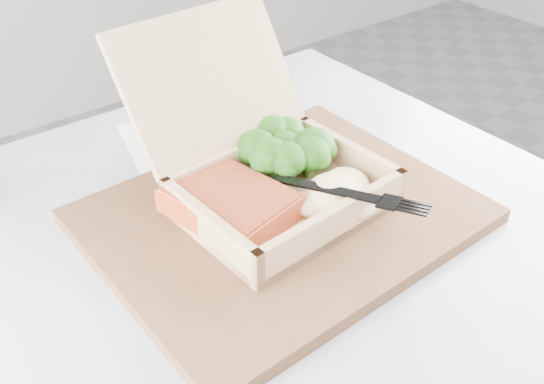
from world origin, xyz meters
TOP-DOWN VIEW (x-y plane):
  - cafe_table at (-0.69, 0.24)m, footprint 0.78×0.78m
  - serving_tray at (-0.64, 0.28)m, footprint 0.40×0.32m
  - takeout_container at (-0.64, 0.32)m, footprint 0.22×0.27m
  - salmon_fillet at (-0.69, 0.29)m, footprint 0.12×0.14m
  - broccoli_pile at (-0.59, 0.33)m, footprint 0.11×0.11m
  - mashed_potatoes at (-0.60, 0.24)m, footprint 0.10×0.09m
  - plastic_fork at (-0.62, 0.26)m, footprint 0.08×0.17m
  - receipt at (-0.67, 0.50)m, footprint 0.11×0.16m

SIDE VIEW (x-z plane):
  - cafe_table at x=-0.69m, z-range 0.18..0.90m
  - receipt at x=-0.67m, z-range 0.72..0.72m
  - serving_tray at x=-0.64m, z-range 0.72..0.74m
  - salmon_fillet at x=-0.69m, z-range 0.75..0.78m
  - mashed_potatoes at x=-0.60m, z-range 0.75..0.78m
  - broccoli_pile at x=-0.59m, z-range 0.75..0.79m
  - plastic_fork at x=-0.62m, z-range 0.77..0.79m
  - takeout_container at x=-0.64m, z-range 0.70..0.87m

